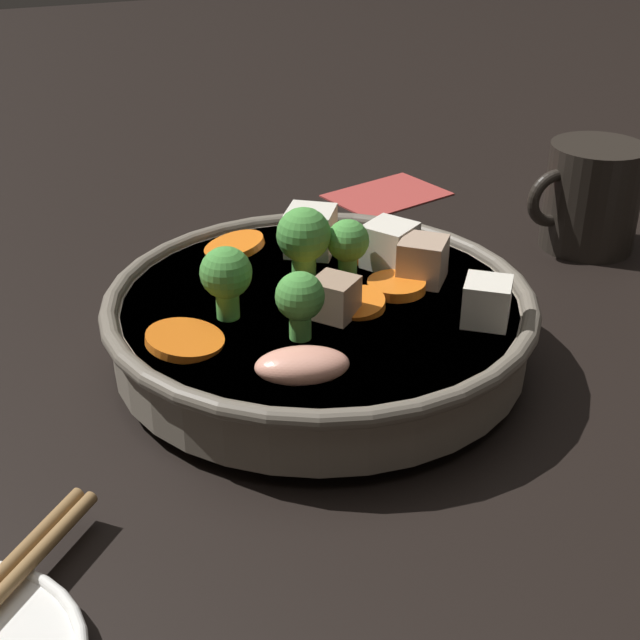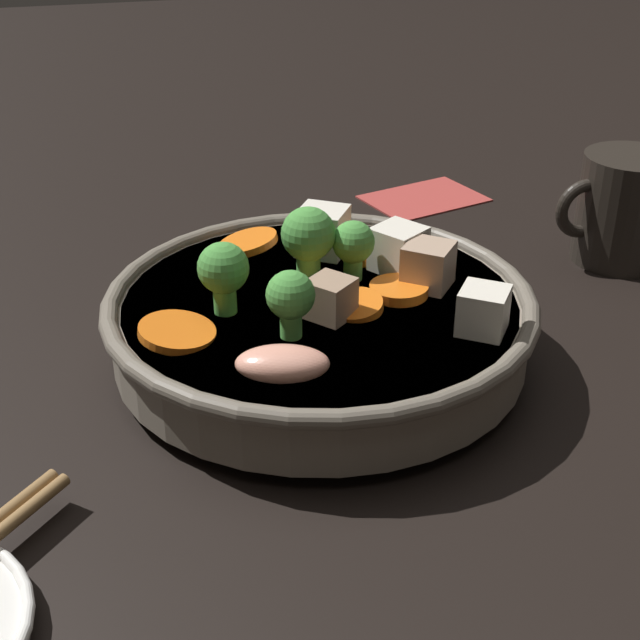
{
  "view_description": "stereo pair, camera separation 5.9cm",
  "coord_description": "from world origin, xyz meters",
  "views": [
    {
      "loc": [
        0.2,
        0.48,
        0.32
      ],
      "look_at": [
        0.0,
        0.0,
        0.03
      ],
      "focal_mm": 50.0,
      "sensor_mm": 36.0,
      "label": 1
    },
    {
      "loc": [
        0.14,
        0.49,
        0.32
      ],
      "look_at": [
        0.0,
        0.0,
        0.03
      ],
      "focal_mm": 50.0,
      "sensor_mm": 36.0,
      "label": 2
    }
  ],
  "objects": [
    {
      "name": "ground_plane",
      "position": [
        0.0,
        0.0,
        0.0
      ],
      "size": [
        3.0,
        3.0,
        0.0
      ],
      "primitive_type": "plane",
      "color": "black"
    },
    {
      "name": "stirfry_bowl",
      "position": [
        -0.0,
        -0.0,
        0.04
      ],
      "size": [
        0.28,
        0.28,
        0.1
      ],
      "color": "slate",
      "rests_on": "ground_plane"
    },
    {
      "name": "dark_mug",
      "position": [
        -0.28,
        -0.09,
        0.05
      ],
      "size": [
        0.1,
        0.08,
        0.09
      ],
      "color": "black",
      "rests_on": "ground_plane"
    },
    {
      "name": "napkin",
      "position": [
        -0.18,
        -0.27,
        0.0
      ],
      "size": [
        0.13,
        0.1,
        0.0
      ],
      "color": "#A33833",
      "rests_on": "ground_plane"
    }
  ]
}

